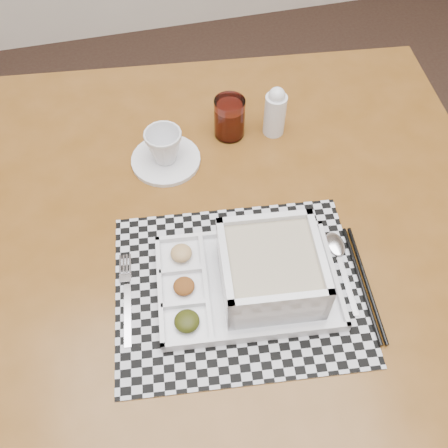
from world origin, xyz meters
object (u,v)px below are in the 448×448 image
(serving_tray, at_px, (262,274))
(creamer_bottle, at_px, (275,112))
(juice_glass, at_px, (229,119))
(dining_table, at_px, (228,261))
(cup, at_px, (164,146))

(serving_tray, distance_m, creamer_bottle, 0.40)
(juice_glass, bearing_deg, dining_table, -104.73)
(dining_table, relative_size, creamer_bottle, 10.25)
(dining_table, relative_size, serving_tray, 3.61)
(serving_tray, bearing_deg, creamer_bottle, 69.59)
(dining_table, height_order, creamer_bottle, creamer_bottle)
(serving_tray, bearing_deg, juice_glass, 83.99)
(dining_table, distance_m, juice_glass, 0.31)
(dining_table, bearing_deg, serving_tray, -74.94)
(cup, bearing_deg, juice_glass, 22.27)
(dining_table, relative_size, juice_glass, 13.18)
(serving_tray, relative_size, juice_glass, 3.65)
(dining_table, xyz_separation_m, serving_tray, (0.03, -0.12, 0.13))
(serving_tray, distance_m, cup, 0.36)
(serving_tray, xyz_separation_m, creamer_bottle, (0.14, 0.38, 0.02))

